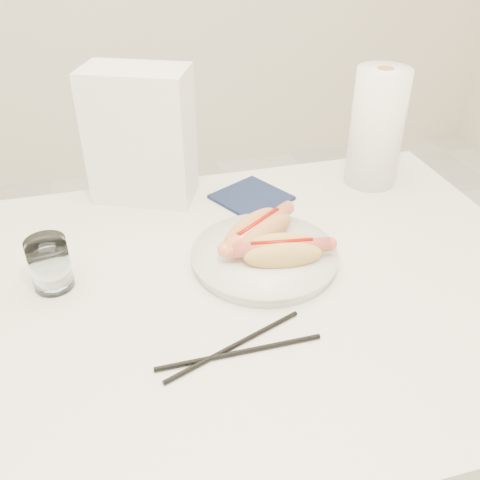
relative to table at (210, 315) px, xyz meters
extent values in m
cube|color=silver|center=(0.00, 0.00, 0.04)|extent=(1.20, 0.80, 0.04)
cylinder|color=silver|center=(0.54, 0.34, -0.34)|extent=(0.04, 0.04, 0.71)
cylinder|color=white|center=(0.11, 0.04, 0.07)|extent=(0.28, 0.28, 0.02)
ellipsoid|color=tan|center=(0.12, 0.07, 0.10)|extent=(0.14, 0.11, 0.05)
ellipsoid|color=tan|center=(0.10, 0.09, 0.10)|extent=(0.14, 0.11, 0.05)
ellipsoid|color=tan|center=(0.11, 0.08, 0.09)|extent=(0.14, 0.12, 0.03)
cylinder|color=#EE7D54|center=(0.11, 0.08, 0.11)|extent=(0.16, 0.13, 0.03)
cylinder|color=#990A05|center=(0.11, 0.08, 0.12)|extent=(0.10, 0.07, 0.01)
ellipsoid|color=#DFB157|center=(0.13, 0.00, 0.10)|extent=(0.14, 0.05, 0.05)
ellipsoid|color=#DFB157|center=(0.13, 0.03, 0.10)|extent=(0.14, 0.05, 0.05)
ellipsoid|color=#DFB157|center=(0.13, 0.02, 0.09)|extent=(0.13, 0.07, 0.02)
cylinder|color=#CD5648|center=(0.13, 0.02, 0.11)|extent=(0.17, 0.05, 0.02)
cylinder|color=#990A05|center=(0.13, 0.02, 0.12)|extent=(0.11, 0.02, 0.01)
cylinder|color=white|center=(-0.25, 0.07, 0.10)|extent=(0.07, 0.07, 0.09)
cylinder|color=black|center=(0.01, -0.14, 0.06)|extent=(0.22, 0.09, 0.01)
cylinder|color=black|center=(0.01, -0.16, 0.06)|extent=(0.24, 0.01, 0.01)
cube|color=white|center=(-0.06, 0.34, 0.20)|extent=(0.23, 0.19, 0.27)
cube|color=#131D3C|center=(0.15, 0.27, 0.06)|extent=(0.18, 0.18, 0.01)
cylinder|color=white|center=(0.43, 0.28, 0.19)|extent=(0.14, 0.14, 0.25)
camera|label=1|loc=(-0.13, -0.67, 0.62)|focal=39.74mm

